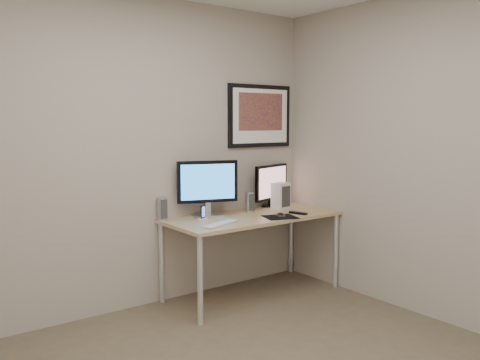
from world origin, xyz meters
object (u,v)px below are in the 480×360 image
at_px(speaker_right, 249,202).
at_px(keyboard, 220,224).
at_px(monitor_large, 208,186).
at_px(phone_dock, 203,212).
at_px(speaker_left, 162,209).
at_px(monitor_tv, 271,184).
at_px(framed_art, 260,116).
at_px(desk, 253,222).
at_px(fan_unit, 281,196).

distance_m(speaker_right, keyboard, 0.65).
distance_m(monitor_large, phone_dock, 0.26).
xyz_separation_m(speaker_left, phone_dock, (0.28, -0.21, -0.03)).
height_order(monitor_large, phone_dock, monitor_large).
relative_size(monitor_tv, speaker_left, 2.65).
xyz_separation_m(monitor_tv, keyboard, (-0.92, -0.44, -0.22)).
distance_m(framed_art, speaker_right, 0.86).
relative_size(desk, fan_unit, 6.35).
height_order(speaker_right, keyboard, speaker_right).
distance_m(monitor_large, keyboard, 0.47).
bearing_deg(keyboard, speaker_left, 100.15).
xyz_separation_m(framed_art, monitor_tv, (0.10, -0.06, -0.67)).
bearing_deg(speaker_right, framed_art, 36.50).
bearing_deg(speaker_left, desk, -20.41).
height_order(monitor_large, keyboard, monitor_large).
xyz_separation_m(speaker_left, keyboard, (0.28, -0.47, -0.09)).
bearing_deg(fan_unit, desk, -178.56).
height_order(monitor_tv, phone_dock, monitor_tv).
distance_m(desk, keyboard, 0.51).
bearing_deg(speaker_left, speaker_right, -8.17).
bearing_deg(framed_art, phone_dock, -163.68).
distance_m(monitor_tv, speaker_left, 1.21).
xyz_separation_m(desk, speaker_left, (-0.75, 0.30, 0.16)).
relative_size(framed_art, monitor_large, 1.42).
height_order(speaker_left, keyboard, speaker_left).
bearing_deg(fan_unit, speaker_right, 158.53).
bearing_deg(framed_art, monitor_large, -169.04).
bearing_deg(monitor_tv, monitor_large, 168.32).
bearing_deg(monitor_large, phone_dock, -120.28).
xyz_separation_m(desk, framed_art, (0.35, 0.33, 0.96)).
relative_size(desk, monitor_tv, 3.11).
bearing_deg(desk, phone_dock, 169.01).
xyz_separation_m(monitor_tv, fan_unit, (-0.02, -0.17, -0.10)).
distance_m(monitor_large, monitor_tv, 0.81).
xyz_separation_m(speaker_left, fan_unit, (1.18, -0.20, 0.03)).
xyz_separation_m(monitor_tv, speaker_right, (-0.37, -0.11, -0.13)).
bearing_deg(phone_dock, monitor_large, 17.40).
bearing_deg(desk, speaker_left, 158.15).
bearing_deg(desk, monitor_tv, 30.99).
height_order(framed_art, monitor_large, framed_art).
bearing_deg(fan_unit, keyboard, -175.28).
bearing_deg(phone_dock, speaker_right, -16.85).
bearing_deg(monitor_large, framed_art, 29.38).
bearing_deg(keyboard, phone_dock, 69.16).
height_order(phone_dock, keyboard, phone_dock).
xyz_separation_m(speaker_left, speaker_right, (0.83, -0.14, -0.00)).
bearing_deg(phone_dock, monitor_tv, -12.89).
height_order(monitor_tv, fan_unit, monitor_tv).
bearing_deg(monitor_tv, phone_dock, 174.00).
height_order(desk, keyboard, keyboard).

